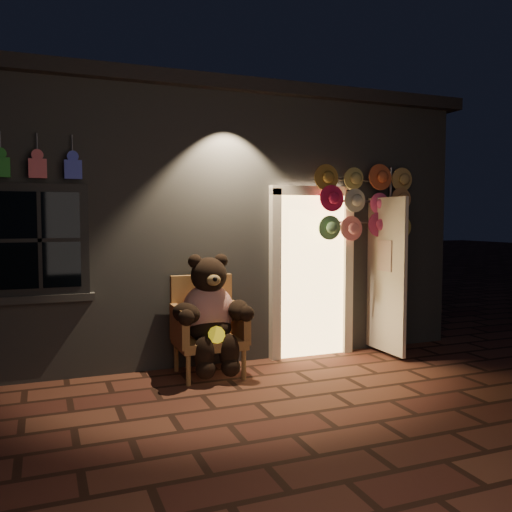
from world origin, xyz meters
TOP-DOWN VIEW (x-y plane):
  - ground at (0.00, 0.00)m, footprint 60.00×60.00m
  - shop_building at (0.00, 3.99)m, footprint 7.30×5.95m
  - wicker_armchair at (-0.15, 1.16)m, footprint 0.78×0.70m
  - teddy_bear at (-0.15, 1.01)m, footprint 0.96×0.74m
  - hat_rack at (2.07, 1.28)m, footprint 1.43×0.22m

SIDE VIEW (x-z plane):
  - ground at x=0.00m, z-range 0.00..0.00m
  - wicker_armchair at x=-0.15m, z-range 0.00..1.12m
  - teddy_bear at x=-0.15m, z-range 0.06..1.38m
  - shop_building at x=0.00m, z-range -0.02..3.49m
  - hat_rack at x=2.07m, z-range 0.74..3.22m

